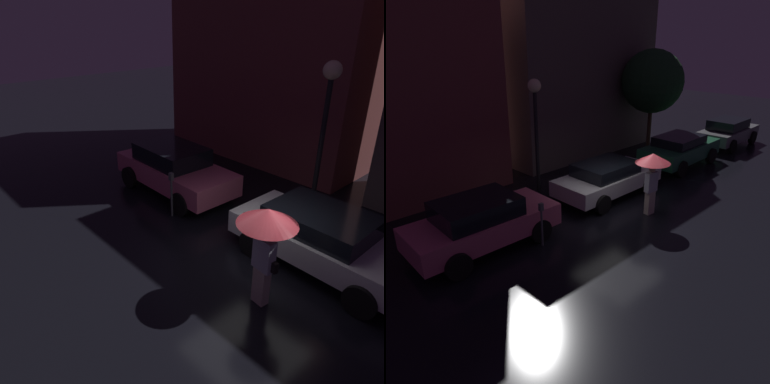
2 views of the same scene
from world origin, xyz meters
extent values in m
plane|color=black|center=(0.00, 0.00, 0.00)|extent=(60.00, 60.00, 0.00)
cube|color=brown|center=(-4.87, 6.50, 4.55)|extent=(7.95, 3.00, 9.09)
cube|color=#DB6684|center=(-4.42, 1.42, 0.68)|extent=(4.29, 1.93, 0.65)
cube|color=black|center=(-4.59, 1.42, 1.27)|extent=(2.25, 1.65, 0.53)
cylinder|color=black|center=(-3.11, 2.32, 0.35)|extent=(0.70, 0.22, 0.70)
cylinder|color=black|center=(-3.11, 0.52, 0.35)|extent=(0.70, 0.22, 0.70)
cylinder|color=black|center=(-5.74, 2.32, 0.35)|extent=(0.70, 0.22, 0.70)
cylinder|color=black|center=(-5.74, 0.52, 0.35)|extent=(0.70, 0.22, 0.70)
cube|color=silver|center=(0.93, 1.40, 0.62)|extent=(4.30, 1.86, 0.57)
cube|color=black|center=(0.76, 1.40, 1.13)|extent=(2.24, 1.62, 0.45)
cylinder|color=black|center=(2.26, 0.49, 0.34)|extent=(0.68, 0.22, 0.68)
cylinder|color=black|center=(-0.40, 2.31, 0.34)|extent=(0.68, 0.22, 0.68)
cylinder|color=black|center=(-0.40, 0.49, 0.34)|extent=(0.68, 0.22, 0.68)
cube|color=beige|center=(0.74, -0.63, 0.41)|extent=(0.33, 0.24, 0.82)
cube|color=#B2B7C6|center=(0.74, -0.63, 1.16)|extent=(0.47, 0.26, 0.68)
sphere|color=tan|center=(0.74, -0.63, 1.61)|extent=(0.22, 0.22, 0.22)
cylinder|color=black|center=(0.74, -0.63, 1.42)|extent=(0.02, 0.02, 0.80)
cone|color=#B2333D|center=(0.74, -0.63, 1.98)|extent=(1.16, 1.16, 0.32)
cube|color=black|center=(0.98, -0.63, 0.99)|extent=(0.17, 0.12, 0.22)
cylinder|color=#4C5154|center=(-3.23, 0.30, 0.56)|extent=(0.06, 0.06, 1.13)
cube|color=#4C5154|center=(-3.23, 0.30, 1.24)|extent=(0.12, 0.10, 0.22)
cylinder|color=black|center=(-0.70, 3.56, 1.89)|extent=(0.14, 0.14, 3.79)
sphere|color=#F9EAB7|center=(-0.70, 3.56, 4.03)|extent=(0.48, 0.48, 0.48)
camera|label=1|loc=(4.24, -5.62, 5.32)|focal=35.00mm
camera|label=2|loc=(-9.16, -7.14, 5.66)|focal=35.00mm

